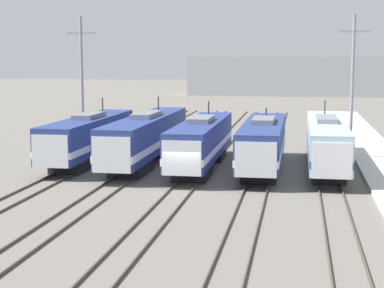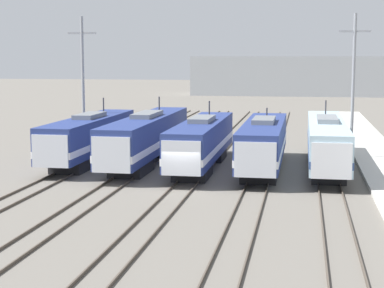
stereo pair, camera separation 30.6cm
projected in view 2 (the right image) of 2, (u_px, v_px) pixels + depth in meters
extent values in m
plane|color=#666059|center=(182.00, 189.00, 41.44)|extent=(400.00, 400.00, 0.00)
cube|color=#4C4238|center=(35.00, 183.00, 43.16)|extent=(0.07, 120.00, 0.15)
cube|color=#4C4238|center=(55.00, 184.00, 42.92)|extent=(0.07, 120.00, 0.15)
cube|color=#4C4238|center=(102.00, 185.00, 42.36)|extent=(0.07, 120.00, 0.15)
cube|color=#4C4238|center=(123.00, 186.00, 42.11)|extent=(0.07, 120.00, 0.15)
cube|color=#4C4238|center=(171.00, 188.00, 41.55)|extent=(0.07, 120.00, 0.15)
cube|color=#4C4238|center=(193.00, 188.00, 41.31)|extent=(0.07, 120.00, 0.15)
cube|color=#4C4238|center=(244.00, 190.00, 40.75)|extent=(0.07, 120.00, 0.15)
cube|color=#4C4238|center=(266.00, 191.00, 40.50)|extent=(0.07, 120.00, 0.15)
cube|color=#4C4238|center=(319.00, 193.00, 39.94)|extent=(0.07, 120.00, 0.15)
cube|color=#4C4238|center=(343.00, 194.00, 39.70)|extent=(0.07, 120.00, 0.15)
cube|color=black|center=(72.00, 165.00, 48.13)|extent=(2.40, 3.67, 0.95)
cube|color=black|center=(106.00, 149.00, 56.26)|extent=(2.40, 3.67, 0.95)
cube|color=navy|center=(90.00, 134.00, 51.95)|extent=(2.82, 16.66, 2.68)
cube|color=silver|center=(90.00, 141.00, 52.02)|extent=(2.86, 16.70, 0.48)
cube|color=silver|center=(56.00, 149.00, 44.83)|extent=(2.60, 2.22, 2.27)
cube|color=black|center=(50.00, 144.00, 43.76)|extent=(2.21, 0.08, 0.64)
cube|color=slate|center=(90.00, 116.00, 51.75)|extent=(1.55, 4.17, 0.35)
cylinder|color=#38383D|center=(104.00, 106.00, 55.26)|extent=(0.12, 0.12, 1.39)
cube|color=black|center=(131.00, 167.00, 46.87)|extent=(2.41, 4.34, 0.95)
cube|color=black|center=(161.00, 149.00, 56.49)|extent=(2.41, 4.34, 0.95)
cube|color=navy|center=(147.00, 134.00, 51.43)|extent=(2.83, 19.71, 2.81)
cube|color=silver|center=(147.00, 141.00, 51.50)|extent=(2.87, 19.75, 0.51)
cube|color=silver|center=(114.00, 153.00, 42.59)|extent=(2.61, 1.74, 2.39)
cube|color=black|center=(111.00, 147.00, 41.75)|extent=(2.22, 0.08, 0.67)
cube|color=slate|center=(147.00, 114.00, 51.22)|extent=(1.56, 4.93, 0.35)
cylinder|color=#38383D|center=(159.00, 104.00, 55.38)|extent=(0.12, 0.12, 1.34)
cube|color=black|center=(193.00, 171.00, 45.19)|extent=(2.37, 3.74, 0.95)
cube|color=black|center=(210.00, 154.00, 53.48)|extent=(2.37, 3.74, 0.95)
cube|color=navy|center=(202.00, 139.00, 49.09)|extent=(2.78, 16.99, 2.66)
cube|color=silver|center=(202.00, 146.00, 49.16)|extent=(2.82, 17.03, 0.48)
cube|color=silver|center=(184.00, 156.00, 41.64)|extent=(2.56, 1.87, 2.26)
cube|color=black|center=(181.00, 151.00, 40.74)|extent=(2.18, 0.08, 0.63)
cube|color=slate|center=(202.00, 119.00, 48.89)|extent=(1.53, 4.25, 0.35)
cylinder|color=#38383D|center=(209.00, 109.00, 52.47)|extent=(0.12, 0.12, 1.31)
cube|color=black|center=(259.00, 173.00, 44.46)|extent=(2.44, 3.65, 0.95)
cube|color=black|center=(267.00, 155.00, 52.56)|extent=(2.44, 3.65, 0.95)
cube|color=navy|center=(264.00, 140.00, 48.27)|extent=(2.87, 16.60, 2.66)
cube|color=silver|center=(264.00, 147.00, 48.34)|extent=(2.91, 16.64, 0.48)
cube|color=silver|center=(256.00, 158.00, 41.10)|extent=(2.64, 2.04, 2.26)
cube|color=black|center=(255.00, 152.00, 40.11)|extent=(2.25, 0.08, 0.63)
cube|color=slate|center=(264.00, 120.00, 48.07)|extent=(1.58, 4.15, 0.35)
cylinder|color=#38383D|center=(267.00, 113.00, 51.60)|extent=(0.12, 0.12, 0.83)
cube|color=#232326|center=(328.00, 173.00, 44.58)|extent=(2.32, 4.19, 0.95)
cube|color=#232326|center=(324.00, 153.00, 53.88)|extent=(2.32, 4.19, 0.95)
cube|color=#9EBCCC|center=(327.00, 139.00, 48.99)|extent=(2.72, 19.04, 2.68)
cube|color=navy|center=(326.00, 146.00, 49.06)|extent=(2.76, 19.08, 0.48)
cube|color=silver|center=(331.00, 159.00, 40.51)|extent=(2.51, 1.82, 2.28)
cube|color=black|center=(332.00, 153.00, 39.63)|extent=(2.13, 0.08, 0.64)
cube|color=gray|center=(327.00, 119.00, 48.78)|extent=(1.50, 4.76, 0.35)
cylinder|color=#38383D|center=(326.00, 108.00, 52.81)|extent=(0.12, 0.12, 1.32)
cylinder|color=gray|center=(83.00, 86.00, 56.18)|extent=(0.26, 0.26, 11.98)
cube|color=gray|center=(82.00, 33.00, 55.57)|extent=(2.53, 0.16, 0.16)
cylinder|color=gray|center=(353.00, 88.00, 52.24)|extent=(0.26, 0.26, 11.98)
cube|color=gray|center=(355.00, 31.00, 51.63)|extent=(2.53, 0.16, 0.16)
cube|color=#9EA3A8|center=(287.00, 76.00, 145.93)|extent=(42.42, 15.11, 8.68)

